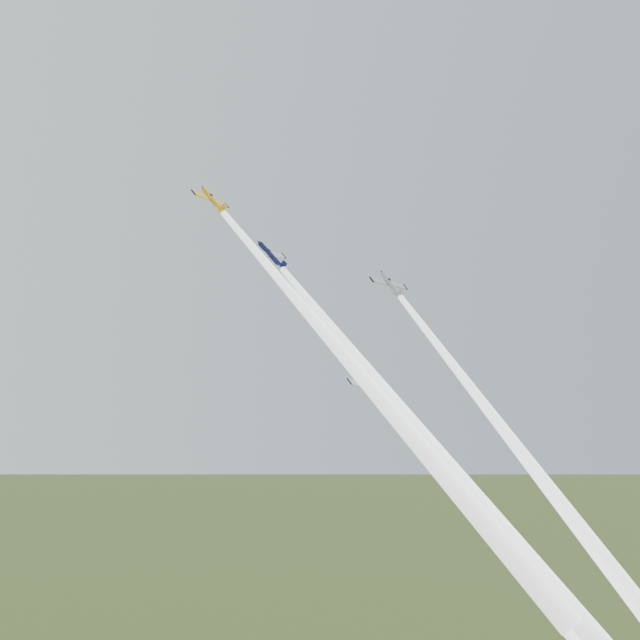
{
  "coord_description": "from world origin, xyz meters",
  "views": [
    {
      "loc": [
        -61.98,
        -103.84,
        78.84
      ],
      "look_at": [
        0.0,
        -6.0,
        92.0
      ],
      "focal_mm": 45.0,
      "sensor_mm": 36.0,
      "label": 1
    }
  ],
  "objects_px": {
    "plane_yellow": "(213,200)",
    "plane_silver_right": "(391,285)",
    "plane_silver_low": "(365,387)",
    "plane_navy": "(271,256)"
  },
  "relations": [
    {
      "from": "plane_yellow",
      "to": "plane_silver_right",
      "type": "height_order",
      "value": "plane_yellow"
    },
    {
      "from": "plane_silver_low",
      "to": "plane_silver_right",
      "type": "bearing_deg",
      "value": 17.42
    },
    {
      "from": "plane_silver_right",
      "to": "plane_silver_low",
      "type": "xyz_separation_m",
      "value": [
        -12.76,
        -10.52,
        -17.18
      ]
    },
    {
      "from": "plane_yellow",
      "to": "plane_silver_low",
      "type": "relative_size",
      "value": 1.05
    },
    {
      "from": "plane_navy",
      "to": "plane_silver_right",
      "type": "height_order",
      "value": "plane_navy"
    },
    {
      "from": "plane_yellow",
      "to": "plane_navy",
      "type": "distance_m",
      "value": 12.01
    },
    {
      "from": "plane_yellow",
      "to": "plane_silver_right",
      "type": "xyz_separation_m",
      "value": [
        29.87,
        -4.44,
        -10.83
      ]
    },
    {
      "from": "plane_yellow",
      "to": "plane_silver_right",
      "type": "distance_m",
      "value": 32.08
    },
    {
      "from": "plane_silver_right",
      "to": "plane_yellow",
      "type": "bearing_deg",
      "value": 166.22
    },
    {
      "from": "plane_navy",
      "to": "plane_silver_right",
      "type": "bearing_deg",
      "value": -26.23
    }
  ]
}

